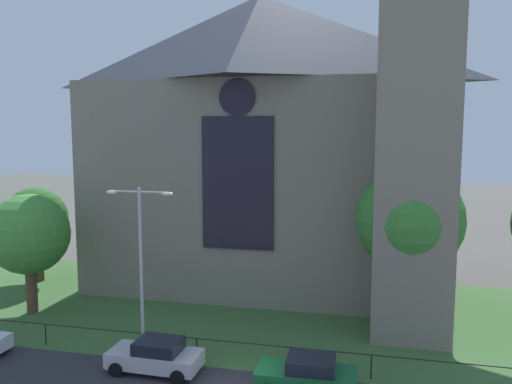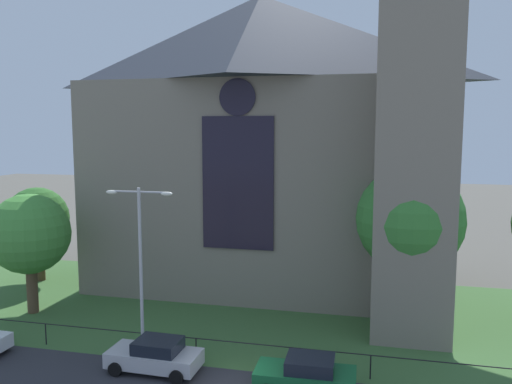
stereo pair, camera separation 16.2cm
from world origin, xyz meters
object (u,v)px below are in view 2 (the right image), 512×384
Objects in this scene: tree_left_far at (37,219)px; parked_car_green at (306,375)px; church_building at (269,139)px; parked_car_silver at (155,356)px; tree_left_near at (29,234)px; tree_right_near at (410,221)px; streetlamp_near at (140,250)px.

parked_car_green is at bearing -29.12° from tree_left_far.
church_building reaches higher than tree_left_far.
church_building is 3.83× the size of tree_left_far.
tree_left_far is 18.59m from parked_car_silver.
tree_right_near is at bearing 5.79° from tree_left_near.
parked_car_green is at bearing -11.37° from streetlamp_near.
church_building is at bearing -73.77° from parked_car_green.
streetlamp_near reaches higher than tree_left_far.
tree_left_near is 9.98m from streetlamp_near.
tree_left_near is at bearing 155.69° from streetlamp_near.
tree_left_near is at bearing -26.41° from parked_car_silver.
parked_car_green is at bearing -118.98° from tree_right_near.
tree_left_near is at bearing -144.12° from church_building.
parked_car_silver and parked_car_green have the same top height.
tree_left_far is at bearing -169.31° from church_building.
tree_left_far is at bearing 171.53° from tree_right_near.
parked_car_silver is at bearing -27.89° from tree_left_near.
streetlamp_near is at bearing -46.01° from parked_car_silver.
tree_right_near reaches higher than parked_car_silver.
parked_car_green is at bearing 179.18° from parked_car_silver.
tree_right_near is (21.68, 2.20, 1.32)m from tree_left_near.
tree_right_near is at bearing -120.45° from parked_car_green.
parked_car_silver is (1.25, -1.37, -4.49)m from streetlamp_near.
parked_car_silver is at bearing -47.49° from streetlamp_near.
church_building is 3.62× the size of tree_left_near.
tree_right_near is at bearing 26.58° from streetlamp_near.
church_building is at bearing 143.02° from tree_right_near.
tree_left_far is (-16.35, -3.09, -5.76)m from church_building.
church_building is 2.89× the size of tree_right_near.
church_building reaches higher than parked_car_silver.
parked_car_green is at bearing -18.41° from tree_left_near.
streetlamp_near is at bearing -153.42° from tree_right_near.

